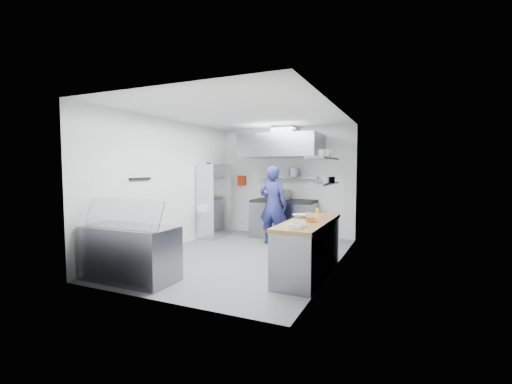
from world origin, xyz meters
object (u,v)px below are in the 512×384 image
at_px(wire_rack, 214,201).
at_px(display_case, 130,253).
at_px(chef, 273,205).
at_px(gas_range, 284,220).

distance_m(wire_rack, display_case, 3.51).
height_order(chef, wire_rack, wire_rack).
height_order(gas_range, wire_rack, wire_rack).
bearing_deg(gas_range, display_case, -105.02).
distance_m(gas_range, wire_rack, 1.83).
xyz_separation_m(gas_range, display_case, (-1.10, -4.10, -0.03)).
bearing_deg(chef, gas_range, -90.19).
relative_size(chef, wire_rack, 0.98).
bearing_deg(chef, display_case, 70.99).
bearing_deg(chef, wire_rack, -4.26).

